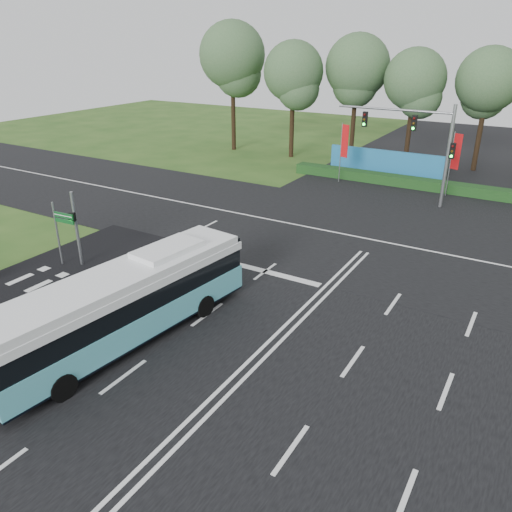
# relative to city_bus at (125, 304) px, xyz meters

# --- Properties ---
(ground) EXTENTS (120.00, 120.00, 0.00)m
(ground) POSITION_rel_city_bus_xyz_m (4.82, 3.17, -1.63)
(ground) COLOR #2A501A
(ground) RESTS_ON ground
(road_main) EXTENTS (20.00, 120.00, 0.04)m
(road_main) POSITION_rel_city_bus_xyz_m (4.82, 3.17, -1.61)
(road_main) COLOR black
(road_main) RESTS_ON ground
(road_cross) EXTENTS (120.00, 14.00, 0.05)m
(road_cross) POSITION_rel_city_bus_xyz_m (4.82, 15.17, -1.61)
(road_cross) COLOR black
(road_cross) RESTS_ON ground
(bike_path) EXTENTS (5.00, 18.00, 0.06)m
(bike_path) POSITION_rel_city_bus_xyz_m (-7.68, 0.17, -1.60)
(bike_path) COLOR black
(bike_path) RESTS_ON ground
(kerb_strip) EXTENTS (0.25, 18.00, 0.12)m
(kerb_strip) POSITION_rel_city_bus_xyz_m (-5.28, 0.17, -1.57)
(kerb_strip) COLOR gray
(kerb_strip) RESTS_ON ground
(city_bus) EXTENTS (3.65, 11.49, 3.24)m
(city_bus) POSITION_rel_city_bus_xyz_m (0.00, 0.00, 0.00)
(city_bus) COLOR #52B1BF
(city_bus) RESTS_ON ground
(pedestrian_signal) EXTENTS (0.38, 0.44, 3.98)m
(pedestrian_signal) POSITION_rel_city_bus_xyz_m (-7.18, 3.95, 0.54)
(pedestrian_signal) COLOR gray
(pedestrian_signal) RESTS_ON ground
(street_sign) EXTENTS (1.34, 0.16, 3.44)m
(street_sign) POSITION_rel_city_bus_xyz_m (-7.78, 3.52, 0.57)
(street_sign) COLOR gray
(street_sign) RESTS_ON ground
(banner_flag_left) EXTENTS (0.69, 0.25, 4.80)m
(banner_flag_left) POSITION_rel_city_bus_xyz_m (-1.60, 26.16, 1.49)
(banner_flag_left) COLOR gray
(banner_flag_left) RESTS_ON ground
(banner_flag_mid) EXTENTS (0.67, 0.30, 4.79)m
(banner_flag_mid) POSITION_rel_city_bus_xyz_m (6.79, 26.60, 1.48)
(banner_flag_mid) COLOR gray
(banner_flag_mid) RESTS_ON ground
(traffic_light_gantry) EXTENTS (8.41, 0.28, 7.00)m
(traffic_light_gantry) POSITION_rel_city_bus_xyz_m (5.03, 23.67, 3.03)
(traffic_light_gantry) COLOR gray
(traffic_light_gantry) RESTS_ON ground
(hedge) EXTENTS (22.00, 1.20, 0.80)m
(hedge) POSITION_rel_city_bus_xyz_m (4.82, 27.67, -1.23)
(hedge) COLOR #163C16
(hedge) RESTS_ON ground
(blue_hoarding) EXTENTS (10.00, 0.30, 2.20)m
(blue_hoarding) POSITION_rel_city_bus_xyz_m (0.82, 30.17, -0.53)
(blue_hoarding) COLOR #1D6BA2
(blue_hoarding) RESTS_ON ground
(eucalyptus_row) EXTENTS (48.19, 9.26, 12.65)m
(eucalyptus_row) POSITION_rel_city_bus_xyz_m (4.29, 34.05, 6.84)
(eucalyptus_row) COLOR black
(eucalyptus_row) RESTS_ON ground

